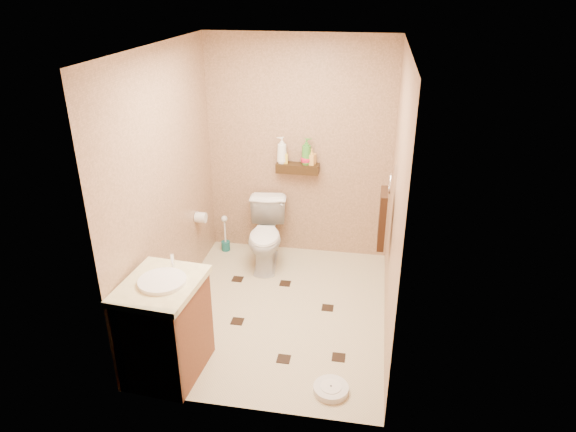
# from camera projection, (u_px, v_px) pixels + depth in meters

# --- Properties ---
(ground) EXTENTS (2.50, 2.50, 0.00)m
(ground) POSITION_uv_depth(u_px,v_px,m) (278.00, 310.00, 4.88)
(ground) COLOR beige
(ground) RESTS_ON ground
(wall_back) EXTENTS (2.00, 0.04, 2.40)m
(wall_back) POSITION_uv_depth(u_px,v_px,m) (299.00, 150.00, 5.49)
(wall_back) COLOR tan
(wall_back) RESTS_ON ground
(wall_front) EXTENTS (2.00, 0.04, 2.40)m
(wall_front) POSITION_uv_depth(u_px,v_px,m) (239.00, 267.00, 3.26)
(wall_front) COLOR tan
(wall_front) RESTS_ON ground
(wall_left) EXTENTS (0.04, 2.50, 2.40)m
(wall_left) POSITION_uv_depth(u_px,v_px,m) (166.00, 186.00, 4.53)
(wall_left) COLOR tan
(wall_left) RESTS_ON ground
(wall_right) EXTENTS (0.04, 2.50, 2.40)m
(wall_right) POSITION_uv_depth(u_px,v_px,m) (396.00, 201.00, 4.22)
(wall_right) COLOR tan
(wall_right) RESTS_ON ground
(ceiling) EXTENTS (2.00, 2.50, 0.02)m
(ceiling) POSITION_uv_depth(u_px,v_px,m) (275.00, 46.00, 3.87)
(ceiling) COLOR silver
(ceiling) RESTS_ON wall_back
(wall_shelf) EXTENTS (0.46, 0.14, 0.10)m
(wall_shelf) POSITION_uv_depth(u_px,v_px,m) (298.00, 168.00, 5.50)
(wall_shelf) COLOR #33210E
(wall_shelf) RESTS_ON wall_back
(floor_accents) EXTENTS (1.26, 1.26, 0.01)m
(floor_accents) POSITION_uv_depth(u_px,v_px,m) (283.00, 315.00, 4.80)
(floor_accents) COLOR black
(floor_accents) RESTS_ON ground
(toilet) EXTENTS (0.48, 0.74, 0.71)m
(toilet) POSITION_uv_depth(u_px,v_px,m) (266.00, 235.00, 5.52)
(toilet) COLOR white
(toilet) RESTS_ON ground
(vanity) EXTENTS (0.61, 0.72, 0.95)m
(vanity) POSITION_uv_depth(u_px,v_px,m) (165.00, 326.00, 3.96)
(vanity) COLOR brown
(vanity) RESTS_ON ground
(bathroom_scale) EXTENTS (0.30, 0.30, 0.05)m
(bathroom_scale) POSITION_uv_depth(u_px,v_px,m) (331.00, 389.00, 3.90)
(bathroom_scale) COLOR silver
(bathroom_scale) RESTS_ON ground
(toilet_brush) EXTENTS (0.10, 0.10, 0.44)m
(toilet_brush) POSITION_uv_depth(u_px,v_px,m) (225.00, 238.00, 5.90)
(toilet_brush) COLOR #175E5C
(toilet_brush) RESTS_ON ground
(towel_ring) EXTENTS (0.12, 0.30, 0.76)m
(towel_ring) POSITION_uv_depth(u_px,v_px,m) (383.00, 216.00, 4.56)
(towel_ring) COLOR silver
(towel_ring) RESTS_ON wall_right
(toilet_paper) EXTENTS (0.12, 0.11, 0.12)m
(toilet_paper) POSITION_uv_depth(u_px,v_px,m) (201.00, 217.00, 5.35)
(toilet_paper) COLOR silver
(toilet_paper) RESTS_ON wall_left
(bottle_a) EXTENTS (0.15, 0.15, 0.29)m
(bottle_a) POSITION_uv_depth(u_px,v_px,m) (282.00, 150.00, 5.44)
(bottle_a) COLOR white
(bottle_a) RESTS_ON wall_shelf
(bottle_b) EXTENTS (0.09, 0.09, 0.16)m
(bottle_b) POSITION_uv_depth(u_px,v_px,m) (284.00, 156.00, 5.47)
(bottle_b) COLOR yellow
(bottle_b) RESTS_ON wall_shelf
(bottle_c) EXTENTS (0.13, 0.13, 0.15)m
(bottle_c) POSITION_uv_depth(u_px,v_px,m) (306.00, 157.00, 5.43)
(bottle_c) COLOR red
(bottle_c) RESTS_ON wall_shelf
(bottle_d) EXTENTS (0.13, 0.13, 0.29)m
(bottle_d) POSITION_uv_depth(u_px,v_px,m) (306.00, 151.00, 5.40)
(bottle_d) COLOR #3B862C
(bottle_d) RESTS_ON wall_shelf
(bottle_e) EXTENTS (0.10, 0.10, 0.18)m
(bottle_e) POSITION_uv_depth(u_px,v_px,m) (311.00, 157.00, 5.42)
(bottle_e) COLOR #E5A74C
(bottle_e) RESTS_ON wall_shelf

